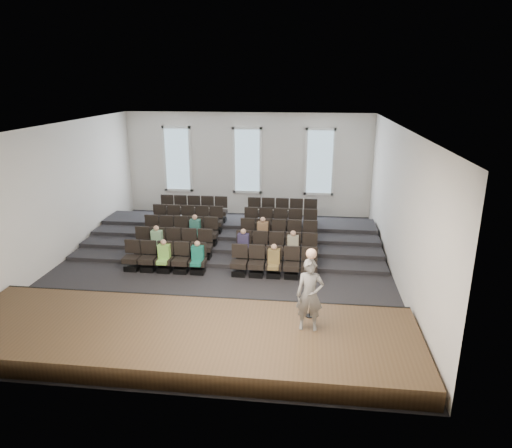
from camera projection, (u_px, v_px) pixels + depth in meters
The scene contains 14 objects.
ground at pixel (222, 267), 16.45m from camera, with size 14.00×14.00×0.00m, color black.
ceiling at pixel (218, 126), 14.93m from camera, with size 12.00×14.00×0.02m, color white.
wall_back at pixel (248, 164), 22.34m from camera, with size 12.00×0.04×5.00m, color silver.
wall_front at pixel (152, 289), 9.05m from camera, with size 12.00×0.04×5.00m, color silver.
wall_left at pixel (55, 195), 16.36m from camera, with size 0.04×14.00×5.00m, color silver.
wall_right at pixel (400, 206), 15.02m from camera, with size 0.04×14.00×5.00m, color silver.
stage at pixel (184, 337), 11.54m from camera, with size 11.80×3.60×0.50m, color #45321D.
stage_lip at pixel (200, 304), 13.22m from camera, with size 11.80×0.06×0.52m, color black.
risers at pixel (236, 234), 19.39m from camera, with size 11.80×4.80×0.60m.
seating_rows at pixel (229, 236), 17.70m from camera, with size 6.80×4.70×1.67m.
windows at pixel (247, 161), 22.21m from camera, with size 8.44×0.10×3.24m.
audience at pixel (223, 243), 16.51m from camera, with size 5.45×2.64×1.10m.
speaker at pixel (310, 295), 11.18m from camera, with size 0.67×0.44×1.85m, color slate.
mic_stand at pixel (310, 302), 11.92m from camera, with size 0.24×0.24×1.43m.
Camera 1 is at (3.01, -14.95, 6.47)m, focal length 32.00 mm.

